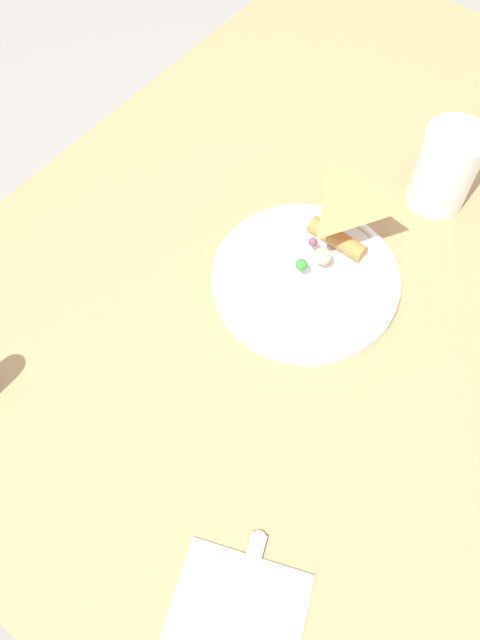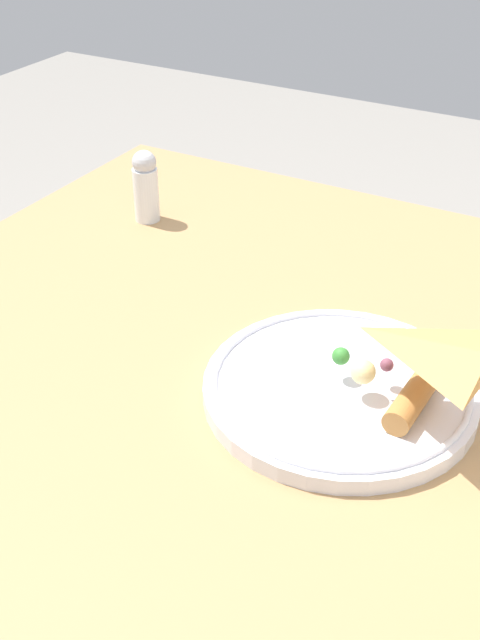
{
  "view_description": "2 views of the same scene",
  "coord_description": "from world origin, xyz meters",
  "px_view_note": "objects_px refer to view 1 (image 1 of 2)",
  "views": [
    {
      "loc": [
        -0.5,
        -0.24,
        1.45
      ],
      "look_at": [
        -0.21,
        -0.01,
        0.83
      ],
      "focal_mm": 35.0,
      "sensor_mm": 36.0,
      "label": 1
    },
    {
      "loc": [
        0.12,
        -0.57,
        1.22
      ],
      "look_at": [
        -0.18,
        -0.03,
        0.81
      ],
      "focal_mm": 45.0,
      "sensor_mm": 36.0,
      "label": 2
    }
  ],
  "objects_px": {
    "dining_table": "(315,279)",
    "milk_glass": "(444,171)",
    "plate_pizza": "(307,276)",
    "napkin_folded": "(232,634)"
  },
  "relations": [
    {
      "from": "dining_table",
      "to": "milk_glass",
      "type": "height_order",
      "value": "milk_glass"
    },
    {
      "from": "dining_table",
      "to": "plate_pizza",
      "type": "distance_m",
      "value": 0.14
    },
    {
      "from": "milk_glass",
      "to": "napkin_folded",
      "type": "distance_m",
      "value": 0.64
    },
    {
      "from": "napkin_folded",
      "to": "plate_pizza",
      "type": "bearing_deg",
      "value": 24.44
    },
    {
      "from": "plate_pizza",
      "to": "napkin_folded",
      "type": "bearing_deg",
      "value": -155.56
    },
    {
      "from": "dining_table",
      "to": "plate_pizza",
      "type": "bearing_deg",
      "value": -163.26
    },
    {
      "from": "dining_table",
      "to": "plate_pizza",
      "type": "relative_size",
      "value": 4.85
    },
    {
      "from": "dining_table",
      "to": "milk_glass",
      "type": "relative_size",
      "value": 9.89
    },
    {
      "from": "plate_pizza",
      "to": "napkin_folded",
      "type": "height_order",
      "value": "plate_pizza"
    },
    {
      "from": "dining_table",
      "to": "milk_glass",
      "type": "xyz_separation_m",
      "value": [
        0.16,
        -0.09,
        0.16
      ]
    }
  ]
}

